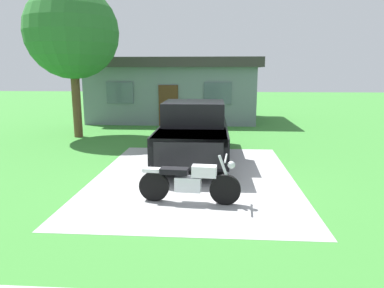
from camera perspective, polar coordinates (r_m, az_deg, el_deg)
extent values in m
plane|color=#398032|center=(9.59, 0.28, -5.32)|extent=(80.00, 80.00, 0.00)
cube|color=#A1A1A1|center=(9.59, 0.28, -5.30)|extent=(5.28, 7.12, 0.01)
cylinder|color=black|center=(7.62, 5.36, -7.33)|extent=(0.67, 0.17, 0.66)
cylinder|color=black|center=(7.84, -6.10, -6.78)|extent=(0.67, 0.17, 0.66)
cube|color=silver|center=(7.67, -0.65, -6.44)|extent=(0.58, 0.30, 0.32)
cube|color=silver|center=(7.53, 1.99, -4.39)|extent=(0.54, 0.30, 0.24)
cube|color=black|center=(7.64, -2.88, -4.33)|extent=(0.62, 0.32, 0.12)
cube|color=silver|center=(7.73, -6.16, -4.18)|extent=(0.49, 0.24, 0.08)
cylinder|color=silver|center=(7.51, 5.41, -4.65)|extent=(0.33, 0.08, 0.77)
cylinder|color=silver|center=(7.42, 5.46, -2.28)|extent=(0.09, 0.70, 0.04)
sphere|color=silver|center=(7.45, 6.36, -3.36)|extent=(0.16, 0.16, 0.16)
cylinder|color=black|center=(9.63, 4.72, -2.70)|extent=(0.31, 0.84, 0.84)
cylinder|color=black|center=(9.73, -4.99, -2.55)|extent=(0.31, 0.84, 0.84)
cylinder|color=black|center=(13.05, 4.44, 1.11)|extent=(0.31, 0.84, 0.84)
cylinder|color=black|center=(13.13, -2.73, 1.19)|extent=(0.31, 0.84, 0.84)
cube|color=black|center=(11.32, 0.43, 1.48)|extent=(2.04, 5.61, 0.80)
cube|color=black|center=(9.45, -0.18, 1.29)|extent=(1.91, 1.91, 0.20)
cube|color=black|center=(10.82, 0.32, 5.02)|extent=(1.81, 1.91, 0.70)
cube|color=#3F4C56|center=(10.04, 0.06, 3.92)|extent=(1.70, 0.17, 0.60)
cube|color=black|center=(12.81, 0.82, 3.80)|extent=(1.92, 2.41, 0.50)
cube|color=black|center=(8.61, -0.59, -1.79)|extent=(1.70, 0.11, 0.64)
cylinder|color=brown|center=(15.98, -18.09, 6.48)|extent=(0.36, 0.36, 3.04)
sphere|color=#2D6E2F|center=(16.00, -18.76, 16.69)|extent=(3.81, 3.81, 3.81)
cube|color=slate|center=(20.84, -2.89, 8.06)|extent=(9.00, 5.00, 3.00)
cube|color=#383333|center=(20.80, -2.94, 12.88)|extent=(9.60, 5.60, 0.50)
cube|color=#4C2D19|center=(18.37, -3.81, 6.16)|extent=(1.00, 0.08, 2.10)
cube|color=#4C5966|center=(18.82, -11.54, 8.07)|extent=(1.40, 0.06, 1.10)
cube|color=#4C5966|center=(18.15, 4.15, 8.15)|extent=(1.40, 0.06, 1.10)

